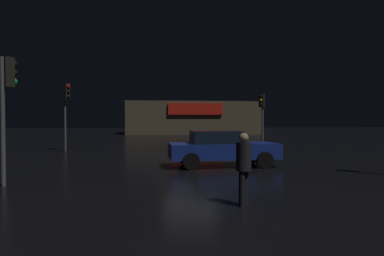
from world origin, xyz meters
TOP-DOWN VIEW (x-y plane):
  - ground_plane at (0.00, 0.00)m, footprint 120.00×120.00m
  - store_building at (3.79, 30.08)m, footprint 16.94×8.86m
  - traffic_signal_main at (5.51, 6.03)m, footprint 0.42×0.42m
  - traffic_signal_opposite at (-6.02, -5.55)m, footprint 0.42×0.42m
  - traffic_signal_cross_right at (-6.86, 5.53)m, footprint 0.43×0.41m
  - car_near at (0.97, -2.35)m, footprint 4.41×2.00m
  - pedestrian at (0.09, -8.72)m, footprint 0.48×0.48m

SIDE VIEW (x-z plane):
  - ground_plane at x=0.00m, z-range 0.00..0.00m
  - car_near at x=0.97m, z-range 0.02..1.47m
  - pedestrian at x=0.09m, z-range 0.13..1.74m
  - store_building at x=3.79m, z-range 0.00..4.16m
  - traffic_signal_main at x=5.51m, z-range 0.81..4.42m
  - traffic_signal_opposite at x=-6.02m, z-range 0.89..4.59m
  - traffic_signal_cross_right at x=-6.86m, z-range 1.00..5.08m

